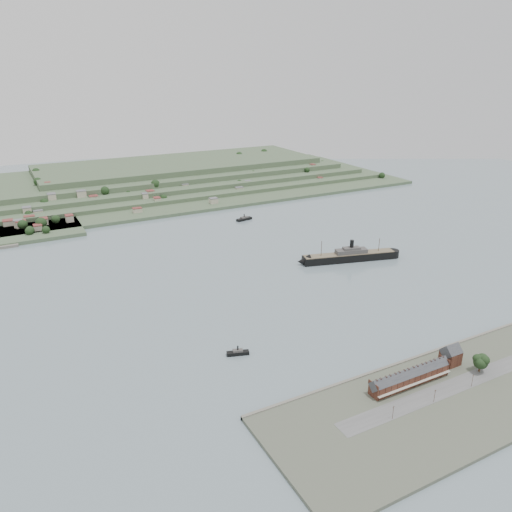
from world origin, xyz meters
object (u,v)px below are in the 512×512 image
steamship (347,256)px  gabled_building (451,355)px  terrace_row (410,377)px  tugboat (238,353)px  fig_tree (482,361)px

steamship → gabled_building: bearing=-107.2°
terrace_row → tugboat: terrace_row is taller
steamship → fig_tree: (-44.57, -189.26, 4.74)m
steamship → fig_tree: size_ratio=8.48×
gabled_building → steamship: bearing=72.8°
tugboat → terrace_row: bearing=-46.7°
tugboat → fig_tree: bearing=-36.4°
tugboat → fig_tree: (120.39, -88.81, 7.74)m
terrace_row → fig_tree: 48.23m
gabled_building → fig_tree: (9.40, -14.99, 1.16)m
terrace_row → tugboat: size_ratio=3.69×
gabled_building → tugboat: (-110.99, 73.83, -6.58)m
tugboat → fig_tree: fig_tree is taller
terrace_row → tugboat: bearing=133.3°
steamship → tugboat: (-164.96, -100.45, -3.00)m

